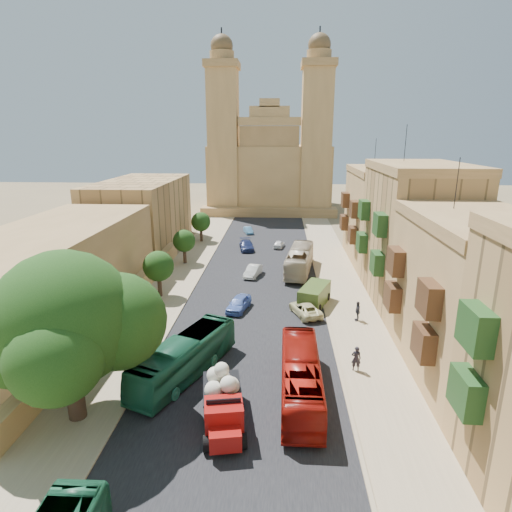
# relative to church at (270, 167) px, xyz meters

# --- Properties ---
(ground) EXTENTS (260.00, 260.00, 0.00)m
(ground) POSITION_rel_church_xyz_m (0.00, -78.61, -9.52)
(ground) COLOR brown
(road_surface) EXTENTS (14.00, 140.00, 0.01)m
(road_surface) POSITION_rel_church_xyz_m (0.00, -48.61, -9.51)
(road_surface) COLOR black
(road_surface) RESTS_ON ground
(sidewalk_east) EXTENTS (5.00, 140.00, 0.01)m
(sidewalk_east) POSITION_rel_church_xyz_m (9.50, -48.61, -9.51)
(sidewalk_east) COLOR tan
(sidewalk_east) RESTS_ON ground
(sidewalk_west) EXTENTS (5.00, 140.00, 0.01)m
(sidewalk_west) POSITION_rel_church_xyz_m (-9.50, -48.61, -9.51)
(sidewalk_west) COLOR tan
(sidewalk_west) RESTS_ON ground
(kerb_east) EXTENTS (0.25, 140.00, 0.12)m
(kerb_east) POSITION_rel_church_xyz_m (7.00, -48.61, -9.46)
(kerb_east) COLOR tan
(kerb_east) RESTS_ON ground
(kerb_west) EXTENTS (0.25, 140.00, 0.12)m
(kerb_west) POSITION_rel_church_xyz_m (-7.00, -48.61, -9.46)
(kerb_west) COLOR tan
(kerb_west) RESTS_ON ground
(townhouse_b) EXTENTS (9.00, 14.00, 14.90)m
(townhouse_b) POSITION_rel_church_xyz_m (15.95, -67.61, -3.86)
(townhouse_b) COLOR #AC824D
(townhouse_b) RESTS_ON ground
(townhouse_c) EXTENTS (9.00, 14.00, 17.40)m
(townhouse_c) POSITION_rel_church_xyz_m (15.95, -53.61, -2.61)
(townhouse_c) COLOR tan
(townhouse_c) RESTS_ON ground
(townhouse_d) EXTENTS (9.00, 14.00, 15.90)m
(townhouse_d) POSITION_rel_church_xyz_m (15.95, -39.61, -3.36)
(townhouse_d) COLOR #AC824D
(townhouse_d) RESTS_ON ground
(west_wall) EXTENTS (1.00, 40.00, 1.80)m
(west_wall) POSITION_rel_church_xyz_m (-12.50, -58.61, -8.62)
(west_wall) COLOR #AC824D
(west_wall) RESTS_ON ground
(west_building_low) EXTENTS (10.00, 28.00, 8.40)m
(west_building_low) POSITION_rel_church_xyz_m (-18.00, -60.61, -5.32)
(west_building_low) COLOR olive
(west_building_low) RESTS_ON ground
(west_building_mid) EXTENTS (10.00, 22.00, 10.00)m
(west_building_mid) POSITION_rel_church_xyz_m (-18.00, -34.61, -4.52)
(west_building_mid) COLOR tan
(west_building_mid) RESTS_ON ground
(church) EXTENTS (28.00, 22.50, 36.30)m
(church) POSITION_rel_church_xyz_m (0.00, 0.00, 0.00)
(church) COLOR #AC824D
(church) RESTS_ON ground
(ficus_tree) EXTENTS (10.37, 9.54, 10.37)m
(ficus_tree) POSITION_rel_church_xyz_m (-9.41, -74.61, -3.38)
(ficus_tree) COLOR #36251B
(ficus_tree) RESTS_ON ground
(street_tree_a) EXTENTS (2.96, 2.96, 4.55)m
(street_tree_a) POSITION_rel_church_xyz_m (-10.00, -66.61, -6.47)
(street_tree_a) COLOR #36251B
(street_tree_a) RESTS_ON ground
(street_tree_b) EXTENTS (3.19, 3.19, 4.91)m
(street_tree_b) POSITION_rel_church_xyz_m (-10.00, -54.61, -6.23)
(street_tree_b) COLOR #36251B
(street_tree_b) RESTS_ON ground
(street_tree_c) EXTENTS (2.93, 2.93, 4.50)m
(street_tree_c) POSITION_rel_church_xyz_m (-10.00, -42.61, -6.51)
(street_tree_c) COLOR #36251B
(street_tree_c) RESTS_ON ground
(street_tree_d) EXTENTS (3.04, 3.04, 4.68)m
(street_tree_d) POSITION_rel_church_xyz_m (-10.00, -30.61, -6.39)
(street_tree_d) COLOR #36251B
(street_tree_d) RESTS_ON ground
(red_truck) EXTENTS (3.26, 6.21, 3.46)m
(red_truck) POSITION_rel_church_xyz_m (-0.64, -74.68, -7.99)
(red_truck) COLOR #950E0B
(red_truck) RESTS_ON ground
(olive_pickup) EXTENTS (3.65, 5.25, 1.99)m
(olive_pickup) POSITION_rel_church_xyz_m (6.03, -55.98, -8.54)
(olive_pickup) COLOR #3A501E
(olive_pickup) RESTS_ON ground
(bus_green_north) EXTENTS (6.19, 10.44, 2.87)m
(bus_green_north) POSITION_rel_church_xyz_m (-4.00, -69.67, -8.08)
(bus_green_north) COLOR #1F6746
(bus_green_north) RESTS_ON ground
(bus_red_east) EXTENTS (2.49, 10.35, 2.88)m
(bus_red_east) POSITION_rel_church_xyz_m (4.00, -71.77, -8.08)
(bus_red_east) COLOR maroon
(bus_red_east) RESTS_ON ground
(bus_cream_east) EXTENTS (4.09, 11.18, 3.04)m
(bus_cream_east) POSITION_rel_church_xyz_m (4.96, -45.46, -7.99)
(bus_cream_east) COLOR #C0AE92
(bus_cream_east) RESTS_ON ground
(car_blue_a) EXTENTS (2.54, 4.27, 1.36)m
(car_blue_a) POSITION_rel_church_xyz_m (-1.37, -57.80, -8.83)
(car_blue_a) COLOR #4E6EBE
(car_blue_a) RESTS_ON ground
(car_white_a) EXTENTS (2.22, 4.13, 1.29)m
(car_white_a) POSITION_rel_church_xyz_m (-0.65, -47.48, -8.87)
(car_white_a) COLOR silver
(car_white_a) RESTS_ON ground
(car_cream) EXTENTS (3.44, 4.80, 1.21)m
(car_cream) POSITION_rel_church_xyz_m (5.00, -58.61, -8.91)
(car_cream) COLOR beige
(car_cream) RESTS_ON ground
(car_dkblue) EXTENTS (2.65, 4.96, 1.37)m
(car_dkblue) POSITION_rel_church_xyz_m (-2.41, -35.43, -8.83)
(car_dkblue) COLOR navy
(car_dkblue) RESTS_ON ground
(car_white_b) EXTENTS (1.90, 3.38, 1.09)m
(car_white_b) POSITION_rel_church_xyz_m (2.37, -33.85, -8.97)
(car_white_b) COLOR white
(car_white_b) RESTS_ON ground
(car_blue_b) EXTENTS (2.03, 3.50, 1.09)m
(car_blue_b) POSITION_rel_church_xyz_m (-2.98, -24.50, -8.97)
(car_blue_b) COLOR #5290C0
(car_blue_b) RESTS_ON ground
(pedestrian_a) EXTENTS (0.72, 0.50, 1.90)m
(pedestrian_a) POSITION_rel_church_xyz_m (8.13, -68.29, -8.56)
(pedestrian_a) COLOR black
(pedestrian_a) RESTS_ON ground
(pedestrian_c) EXTENTS (0.46, 1.10, 1.87)m
(pedestrian_c) POSITION_rel_church_xyz_m (9.69, -59.61, -8.58)
(pedestrian_c) COLOR #38373F
(pedestrian_c) RESTS_ON ground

